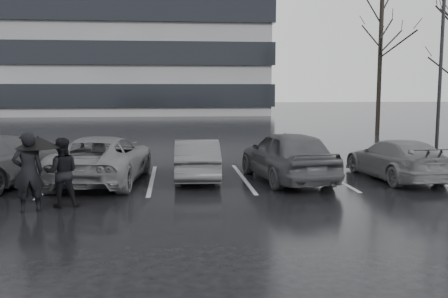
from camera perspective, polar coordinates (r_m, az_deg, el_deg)
name	(u,v)px	position (r m, az deg, el deg)	size (l,w,h in m)	color
ground	(234,196)	(12.97, 1.11, -5.36)	(160.00, 160.00, 0.00)	black
car_main	(287,155)	(15.04, 7.22, -0.72)	(1.82, 4.52, 1.54)	black
car_west_a	(197,159)	(15.21, -3.13, -1.17)	(1.30, 3.73, 1.23)	#2B2B2D
car_west_b	(103,159)	(15.16, -13.68, -1.11)	(2.28, 4.95, 1.38)	#48484B
car_east	(396,159)	(16.12, 19.06, -1.10)	(1.71, 4.21, 1.22)	#48484B
pedestrian_left	(28,172)	(11.99, -21.49, -2.45)	(0.66, 0.44, 1.82)	black
pedestrian_right	(62,172)	(12.28, -18.07, -2.55)	(0.79, 0.62, 1.63)	black
umbrella	(38,142)	(12.10, -20.50, 0.71)	(1.00, 1.00, 1.70)	black
lamp_post	(441,65)	(22.44, 23.53, 8.84)	(0.44, 0.44, 8.11)	gray
stall_stripes	(198,179)	(15.35, -2.98, -3.41)	(19.72, 5.00, 0.00)	#A09FA2
tree_north	(380,63)	(32.15, 17.38, 9.35)	(0.26, 0.26, 8.50)	black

